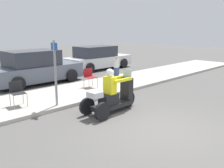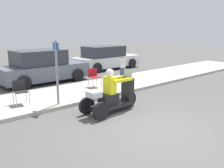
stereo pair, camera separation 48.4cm
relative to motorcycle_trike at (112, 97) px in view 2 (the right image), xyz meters
The scene contains 9 objects.
ground_plane 1.95m from the motorcycle_trike, 93.65° to the right, with size 60.00×60.00×0.00m, color #565451.
sidewalk_strip 2.77m from the motorcycle_trike, 92.51° to the left, with size 28.00×2.80×0.12m.
motorcycle_trike is the anchor object (origin of this frame).
spectator_mid_group 5.21m from the motorcycle_trike, 42.53° to the left, with size 0.28×0.18×1.13m.
folding_chair_set_back 3.24m from the motorcycle_trike, 129.49° to the left, with size 0.52×0.52×0.82m.
folding_chair_curbside 3.23m from the motorcycle_trike, 63.45° to the left, with size 0.52×0.52×0.82m.
parked_car_lot_left 5.82m from the motorcycle_trike, 86.16° to the left, with size 4.39×2.09×1.64m.
parked_car_lot_center 8.89m from the motorcycle_trike, 51.46° to the left, with size 4.69×2.04×1.54m.
street_sign 2.09m from the motorcycle_trike, 125.14° to the left, with size 0.08×0.36×2.20m.
Camera 2 is at (-5.08, -4.01, 2.71)m, focal length 40.00 mm.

